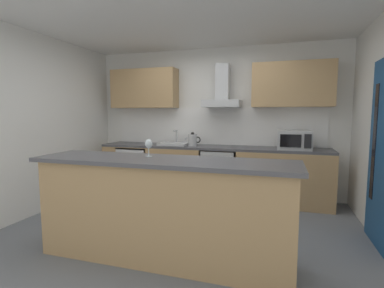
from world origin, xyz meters
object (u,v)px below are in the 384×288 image
(refrigerator, at_px, (138,169))
(range_hood, at_px, (222,94))
(kettle, at_px, (193,140))
(sink, at_px, (174,143))
(oven, at_px, (220,173))
(microwave, at_px, (294,140))
(wine_glass, at_px, (149,144))

(refrigerator, bearing_deg, range_hood, 4.87)
(kettle, bearing_deg, sink, 172.75)
(oven, relative_size, range_hood, 1.11)
(sink, bearing_deg, microwave, -1.12)
(microwave, height_order, sink, microwave)
(microwave, distance_m, kettle, 1.64)
(oven, relative_size, sink, 1.60)
(sink, distance_m, range_hood, 1.20)
(oven, xyz_separation_m, wine_glass, (-0.32, -2.08, 0.68))
(oven, distance_m, wine_glass, 2.21)
(refrigerator, distance_m, sink, 0.88)
(refrigerator, relative_size, microwave, 1.70)
(microwave, height_order, kettle, microwave)
(refrigerator, relative_size, sink, 1.70)
(refrigerator, bearing_deg, kettle, -1.65)
(microwave, bearing_deg, wine_glass, -125.92)
(sink, relative_size, range_hood, 0.69)
(microwave, xyz_separation_m, wine_glass, (-1.49, -2.05, 0.09))
(wine_glass, bearing_deg, kettle, 94.42)
(kettle, bearing_deg, oven, 4.03)
(wine_glass, bearing_deg, refrigerator, 120.71)
(oven, height_order, microwave, microwave)
(microwave, xyz_separation_m, kettle, (-1.64, -0.01, -0.04))
(oven, bearing_deg, wine_glass, -98.76)
(refrigerator, relative_size, range_hood, 1.18)
(sink, xyz_separation_m, kettle, (0.35, -0.04, 0.08))
(kettle, bearing_deg, refrigerator, 178.35)
(oven, height_order, range_hood, range_hood)
(oven, height_order, kettle, kettle)
(oven, bearing_deg, microwave, -1.37)
(range_hood, relative_size, wine_glass, 4.05)
(refrigerator, relative_size, kettle, 2.94)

